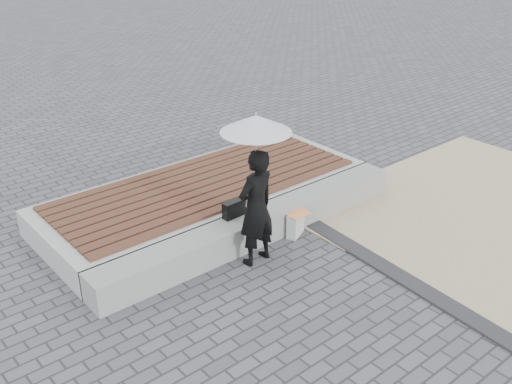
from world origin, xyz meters
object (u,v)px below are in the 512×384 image
Objects in this scene: woman at (256,208)px; parasol at (256,124)px; handbag at (234,209)px; seating_ledge at (257,226)px; canvas_tote at (295,224)px.

woman is 1.42× the size of parasol.
handbag is at bearing 82.10° from parasol.
woman is at bearing -130.96° from seating_ledge.
woman is at bearing 165.76° from canvas_tote.
canvas_tote is (0.49, -0.26, -0.02)m from seating_ledge.
handbag is at bearing 154.85° from seating_ledge.
seating_ledge is 0.80m from woman.
woman reaches higher than handbag.
canvas_tote is (0.78, -0.40, -0.34)m from handbag.
handbag is (0.08, 0.55, -0.26)m from woman.
parasol reaches higher than canvas_tote.
seating_ledge is 15.16× the size of handbag.
seating_ledge is 14.15× the size of canvas_tote.
seating_ledge is at bearing 127.10° from canvas_tote.
handbag reaches higher than seating_ledge.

